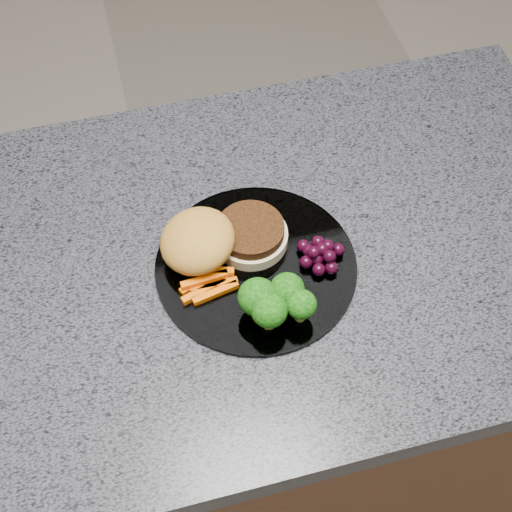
{
  "coord_description": "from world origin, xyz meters",
  "views": [
    {
      "loc": [
        -0.03,
        -0.52,
        1.67
      ],
      "look_at": [
        0.1,
        -0.03,
        0.93
      ],
      "focal_mm": 50.0,
      "sensor_mm": 36.0,
      "label": 1
    }
  ],
  "objects_px": {
    "plate": "(256,266)",
    "grape_bunch": "(321,254)",
    "burger": "(217,240)",
    "island_cabinet": "(198,409)"
  },
  "relations": [
    {
      "from": "plate",
      "to": "grape_bunch",
      "type": "distance_m",
      "value": 0.08
    },
    {
      "from": "grape_bunch",
      "to": "burger",
      "type": "bearing_deg",
      "value": 159.41
    },
    {
      "from": "island_cabinet",
      "to": "plate",
      "type": "relative_size",
      "value": 4.62
    },
    {
      "from": "island_cabinet",
      "to": "burger",
      "type": "distance_m",
      "value": 0.5
    },
    {
      "from": "burger",
      "to": "island_cabinet",
      "type": "bearing_deg",
      "value": 178.31
    },
    {
      "from": "burger",
      "to": "plate",
      "type": "bearing_deg",
      "value": -47.47
    },
    {
      "from": "plate",
      "to": "grape_bunch",
      "type": "xyz_separation_m",
      "value": [
        0.08,
        -0.01,
        0.02
      ]
    },
    {
      "from": "island_cabinet",
      "to": "plate",
      "type": "xyz_separation_m",
      "value": [
        0.1,
        -0.03,
        0.47
      ]
    },
    {
      "from": "burger",
      "to": "grape_bunch",
      "type": "height_order",
      "value": "burger"
    },
    {
      "from": "island_cabinet",
      "to": "grape_bunch",
      "type": "bearing_deg",
      "value": -12.0
    }
  ]
}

